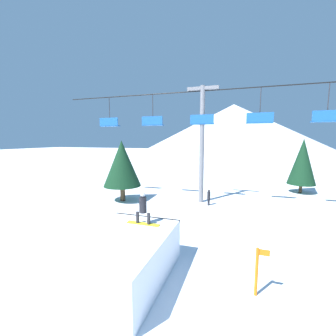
{
  "coord_description": "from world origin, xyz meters",
  "views": [
    {
      "loc": [
        3.49,
        -5.7,
        5.02
      ],
      "look_at": [
        -0.46,
        6.17,
        3.42
      ],
      "focal_mm": 24.0,
      "sensor_mm": 36.0,
      "label": 1
    }
  ],
  "objects": [
    {
      "name": "pine_tree_near",
      "position": [
        -5.71,
        10.19,
        3.08
      ],
      "size": [
        3.02,
        3.02,
        4.93
      ],
      "color": "#4C3823",
      "rests_on": "ground_plane"
    },
    {
      "name": "snowboarder",
      "position": [
        -0.21,
        2.24,
        2.27
      ],
      "size": [
        1.4,
        0.3,
        1.33
      ],
      "color": "yellow",
      "rests_on": "snow_ramp"
    },
    {
      "name": "pine_tree_far",
      "position": [
        8.82,
        17.94,
        2.96
      ],
      "size": [
        2.44,
        2.44,
        5.11
      ],
      "color": "#4C3823",
      "rests_on": "ground_plane"
    },
    {
      "name": "chairlift",
      "position": [
        0.44,
        11.82,
        5.73
      ],
      "size": [
        24.17,
        0.44,
        9.06
      ],
      "color": "slate",
      "rests_on": "ground_plane"
    },
    {
      "name": "ground_plane",
      "position": [
        0.0,
        0.0,
        0.0
      ],
      "size": [
        220.0,
        220.0,
        0.0
      ],
      "primitive_type": "plane",
      "color": "white"
    },
    {
      "name": "snow_ramp",
      "position": [
        -0.46,
        0.97,
        0.81
      ],
      "size": [
        3.07,
        4.4,
        1.62
      ],
      "color": "white",
      "rests_on": "ground_plane"
    },
    {
      "name": "distant_skier",
      "position": [
        1.18,
        11.12,
        0.67
      ],
      "size": [
        0.24,
        0.24,
        1.23
      ],
      "color": "black",
      "rests_on": "ground_plane"
    },
    {
      "name": "mountain_ridge",
      "position": [
        0.0,
        78.31,
        8.6
      ],
      "size": [
        67.9,
        67.9,
        17.19
      ],
      "color": "silver",
      "rests_on": "ground_plane"
    },
    {
      "name": "trail_marker",
      "position": [
        4.08,
        1.55,
        0.86
      ],
      "size": [
        0.41,
        0.1,
        1.61
      ],
      "color": "orange",
      "rests_on": "ground_plane"
    }
  ]
}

